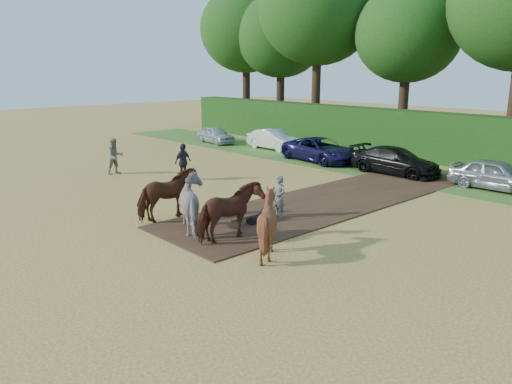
{
  "coord_description": "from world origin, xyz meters",
  "views": [
    {
      "loc": [
        14.75,
        -9.84,
        5.61
      ],
      "look_at": [
        2.29,
        1.51,
        1.4
      ],
      "focal_mm": 35.0,
      "sensor_mm": 36.0,
      "label": 1
    }
  ],
  "objects_px": {
    "spectator_near": "(115,156)",
    "plough_team": "(215,208)",
    "parked_cars": "(459,170)",
    "spectator_far": "(183,162)"
  },
  "relations": [
    {
      "from": "spectator_far",
      "to": "plough_team",
      "type": "distance_m",
      "value": 9.0
    },
    {
      "from": "parked_cars",
      "to": "plough_team",
      "type": "bearing_deg",
      "value": -98.01
    },
    {
      "from": "spectator_near",
      "to": "spectator_far",
      "type": "height_order",
      "value": "spectator_near"
    },
    {
      "from": "plough_team",
      "to": "parked_cars",
      "type": "xyz_separation_m",
      "value": [
        1.93,
        13.75,
        -0.26
      ]
    },
    {
      "from": "plough_team",
      "to": "parked_cars",
      "type": "bearing_deg",
      "value": 81.99
    },
    {
      "from": "spectator_far",
      "to": "plough_team",
      "type": "bearing_deg",
      "value": -129.93
    },
    {
      "from": "spectator_near",
      "to": "plough_team",
      "type": "relative_size",
      "value": 0.3
    },
    {
      "from": "spectator_near",
      "to": "plough_team",
      "type": "xyz_separation_m",
      "value": [
        11.72,
        -2.29,
        0.0
      ]
    },
    {
      "from": "spectator_near",
      "to": "spectator_far",
      "type": "bearing_deg",
      "value": -60.11
    },
    {
      "from": "parked_cars",
      "to": "spectator_near",
      "type": "bearing_deg",
      "value": -140.01
    }
  ]
}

